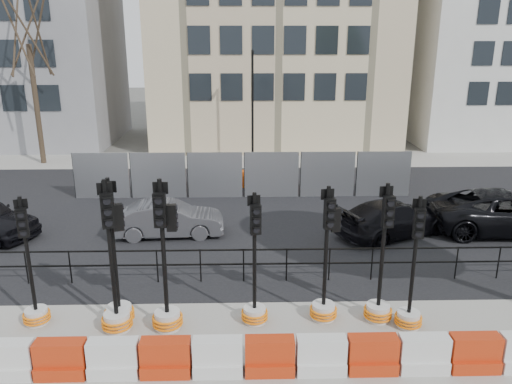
{
  "coord_description": "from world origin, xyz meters",
  "views": [
    {
      "loc": [
        0.03,
        -11.48,
        6.56
      ],
      "look_at": [
        0.39,
        3.0,
        2.09
      ],
      "focal_mm": 35.0,
      "sensor_mm": 36.0,
      "label": 1
    }
  ],
  "objects_px": {
    "traffic_signal_d": "(167,295)",
    "car_c": "(394,218)",
    "traffic_signal_a": "(34,299)",
    "traffic_signal_h": "(410,302)"
  },
  "relations": [
    {
      "from": "traffic_signal_a",
      "to": "car_c",
      "type": "relative_size",
      "value": 0.69
    },
    {
      "from": "traffic_signal_h",
      "to": "car_c",
      "type": "bearing_deg",
      "value": 86.55
    },
    {
      "from": "traffic_signal_h",
      "to": "traffic_signal_a",
      "type": "bearing_deg",
      "value": -173.05
    },
    {
      "from": "traffic_signal_a",
      "to": "car_c",
      "type": "height_order",
      "value": "traffic_signal_a"
    },
    {
      "from": "traffic_signal_d",
      "to": "car_c",
      "type": "relative_size",
      "value": 0.79
    },
    {
      "from": "traffic_signal_d",
      "to": "car_c",
      "type": "xyz_separation_m",
      "value": [
        6.99,
        5.71,
        -0.25
      ]
    },
    {
      "from": "traffic_signal_a",
      "to": "traffic_signal_d",
      "type": "height_order",
      "value": "traffic_signal_d"
    },
    {
      "from": "traffic_signal_h",
      "to": "car_c",
      "type": "distance_m",
      "value": 5.93
    },
    {
      "from": "traffic_signal_h",
      "to": "car_c",
      "type": "xyz_separation_m",
      "value": [
        1.31,
        5.78,
        -0.05
      ]
    },
    {
      "from": "traffic_signal_d",
      "to": "traffic_signal_h",
      "type": "bearing_deg",
      "value": 0.75
    }
  ]
}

